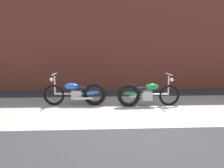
# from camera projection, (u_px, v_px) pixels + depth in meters

# --- Properties ---
(ground_plane) EXTENTS (80.00, 80.00, 0.00)m
(ground_plane) POSITION_uv_depth(u_px,v_px,m) (133.00, 129.00, 5.40)
(ground_plane) COLOR #2D2D30
(sidewalk_slab) EXTENTS (36.00, 3.50, 0.01)m
(sidewalk_slab) POSITION_uv_depth(u_px,v_px,m) (125.00, 109.00, 7.13)
(sidewalk_slab) COLOR #9E998E
(sidewalk_slab) RESTS_ON ground
(brick_building_wall) EXTENTS (36.00, 0.50, 6.34)m
(brick_building_wall) POSITION_uv_depth(u_px,v_px,m) (117.00, 15.00, 10.02)
(brick_building_wall) COLOR brown
(brick_building_wall) RESTS_ON ground
(motorcycle_blue) EXTENTS (2.01, 0.58, 1.03)m
(motorcycle_blue) POSITION_uv_depth(u_px,v_px,m) (79.00, 93.00, 7.48)
(motorcycle_blue) COLOR black
(motorcycle_blue) RESTS_ON ground
(motorcycle_green) EXTENTS (2.01, 0.58, 1.03)m
(motorcycle_green) POSITION_uv_depth(u_px,v_px,m) (144.00, 94.00, 7.37)
(motorcycle_green) COLOR black
(motorcycle_green) RESTS_ON ground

